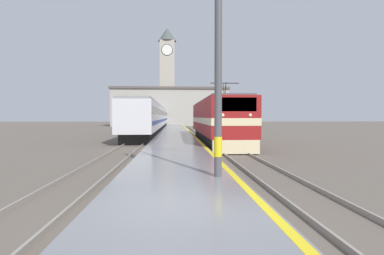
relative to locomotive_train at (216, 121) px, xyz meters
The scene contains 9 objects.
ground_plane 11.54m from the locomotive_train, 107.68° to the left, with size 200.00×200.00×0.00m, color #60564C.
platform 6.99m from the locomotive_train, 120.59° to the left, with size 3.72×140.00×0.45m.
rail_track_near 6.13m from the locomotive_train, 90.00° to the left, with size 2.84×140.00×0.16m.
rail_track_far 9.10m from the locomotive_train, 138.99° to the left, with size 2.83×140.00×0.16m.
locomotive_train is the anchor object (origin of this frame).
passenger_train 23.42m from the locomotive_train, 106.68° to the left, with size 2.92×50.49×3.80m.
catenary_mast 16.72m from the locomotive_train, 97.45° to the right, with size 2.55×0.24×8.24m.
clock_tower 57.91m from the locomotive_train, 95.57° to the left, with size 4.88×4.88×26.08m.
station_building 48.00m from the locomotive_train, 95.52° to the left, with size 27.73×8.82×9.14m.
Camera 1 is at (-0.09, -6.10, 2.25)m, focal length 28.00 mm.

